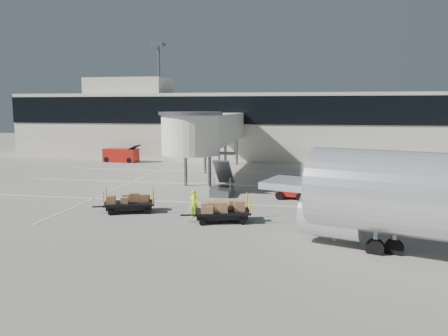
{
  "coord_description": "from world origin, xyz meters",
  "views": [
    {
      "loc": [
        4.5,
        -25.88,
        6.39
      ],
      "look_at": [
        -1.24,
        4.85,
        2.0
      ],
      "focal_mm": 35.0,
      "sensor_mm": 36.0,
      "label": 1
    }
  ],
  "objects": [
    {
      "name": "ground",
      "position": [
        0.0,
        0.0,
        0.0
      ],
      "size": [
        140.0,
        140.0,
        0.0
      ],
      "primitive_type": "plane",
      "color": "#A39E92",
      "rests_on": "ground"
    },
    {
      "name": "lane_markings",
      "position": [
        -0.67,
        9.33,
        0.01
      ],
      "size": [
        40.0,
        30.0,
        0.02
      ],
      "color": "silver",
      "rests_on": "ground"
    },
    {
      "name": "terminal",
      "position": [
        -0.35,
        29.94,
        4.11
      ],
      "size": [
        64.0,
        12.11,
        15.2
      ],
      "color": "beige",
      "rests_on": "ground"
    },
    {
      "name": "jet_bridge",
      "position": [
        -3.97,
        12.26,
        4.28
      ],
      "size": [
        5.7,
        20.4,
        6.03
      ],
      "color": "silver",
      "rests_on": "ground"
    },
    {
      "name": "baggage_tug",
      "position": [
        3.7,
        4.44,
        0.52
      ],
      "size": [
        2.3,
        1.65,
        1.42
      ],
      "rotation": [
        0.0,
        0.0,
        -0.14
      ],
      "color": "#9C130E",
      "rests_on": "ground"
    },
    {
      "name": "suitcase_cart",
      "position": [
        4.52,
        6.61,
        0.48
      ],
      "size": [
        3.37,
        1.81,
        1.29
      ],
      "rotation": [
        0.0,
        0.0,
        0.19
      ],
      "color": "black",
      "rests_on": "ground"
    },
    {
      "name": "box_cart_near",
      "position": [
        -0.1,
        -2.53,
        0.62
      ],
      "size": [
        3.96,
        2.33,
        1.52
      ],
      "rotation": [
        0.0,
        0.0,
        0.26
      ],
      "color": "black",
      "rests_on": "ground"
    },
    {
      "name": "box_cart_far",
      "position": [
        -5.97,
        -1.27,
        0.57
      ],
      "size": [
        3.76,
        2.4,
        1.45
      ],
      "rotation": [
        0.0,
        0.0,
        0.33
      ],
      "color": "black",
      "rests_on": "ground"
    },
    {
      "name": "ground_worker",
      "position": [
        -1.74,
        -1.88,
        0.81
      ],
      "size": [
        0.61,
        0.43,
        1.61
      ],
      "primitive_type": "imported",
      "rotation": [
        0.0,
        0.0,
        0.07
      ],
      "color": "#ABFF1A",
      "rests_on": "ground"
    },
    {
      "name": "minivan",
      "position": [
        9.59,
        15.78,
        0.98
      ],
      "size": [
        3.12,
        4.64,
        1.63
      ],
      "rotation": [
        0.0,
        0.0,
        -0.35
      ],
      "color": "silver",
      "rests_on": "ground"
    },
    {
      "name": "belt_loader",
      "position": [
        -16.61,
        21.7,
        0.78
      ],
      "size": [
        4.35,
        2.01,
        2.04
      ],
      "rotation": [
        0.0,
        0.0,
        -0.09
      ],
      "color": "#9C130E",
      "rests_on": "ground"
    }
  ]
}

